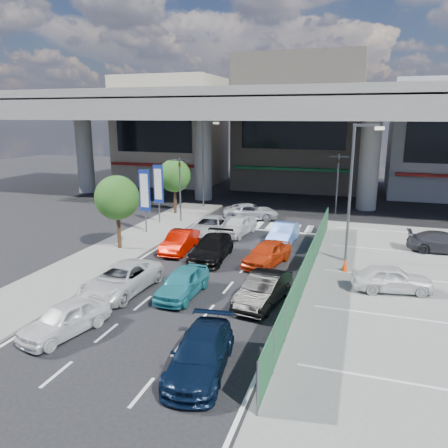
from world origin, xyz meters
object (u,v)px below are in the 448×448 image
(crossing_wagon_silver, at_px, (251,212))
(sedan_white_front_mid, at_px, (238,226))
(taxi_orange_left, at_px, (180,241))
(traffic_light_right, at_px, (338,169))
(van_white_back_left, at_px, (65,319))
(traffic_cone, at_px, (345,265))
(tree_near, at_px, (117,198))
(street_lamp_left, at_px, (205,157))
(sedan_white_mid_left, at_px, (121,279))
(sedan_black_mid, at_px, (211,248))
(signboard_near, at_px, (145,192))
(parked_sedan_white, at_px, (392,278))
(street_lamp_right, at_px, (354,182))
(wagon_silver_front_left, at_px, (210,227))
(traffic_light_left, at_px, (180,174))
(minivan_navy_back, at_px, (200,354))
(kei_truck_front_right, at_px, (283,234))
(taxi_teal_mid, at_px, (182,282))
(signboard_far, at_px, (158,186))
(hatch_black_mid_right, at_px, (263,290))
(taxi_orange_right, at_px, (267,253))
(parked_sedan_dgrey, at_px, (444,242))

(crossing_wagon_silver, bearing_deg, sedan_white_front_mid, 166.16)
(taxi_orange_left, distance_m, sedan_white_front_mid, 5.51)
(traffic_light_right, height_order, van_white_back_left, traffic_light_right)
(traffic_cone, bearing_deg, tree_near, -179.41)
(street_lamp_left, relative_size, sedan_white_mid_left, 1.61)
(sedan_black_mid, height_order, crossing_wagon_silver, sedan_black_mid)
(signboard_near, distance_m, taxi_orange_left, 5.72)
(parked_sedan_white, bearing_deg, traffic_cone, 35.35)
(sedan_black_mid, bearing_deg, street_lamp_right, 10.67)
(crossing_wagon_silver, bearing_deg, tree_near, 133.64)
(van_white_back_left, bearing_deg, tree_near, 124.48)
(sedan_white_mid_left, distance_m, wagon_silver_front_left, 11.07)
(traffic_light_left, xyz_separation_m, minivan_navy_back, (9.13, -19.32, -3.29))
(tree_near, relative_size, kei_truck_front_right, 1.15)
(kei_truck_front_right, bearing_deg, traffic_light_left, 160.94)
(van_white_back_left, bearing_deg, traffic_light_right, 85.52)
(taxi_teal_mid, bearing_deg, sedan_white_mid_left, -168.14)
(sedan_black_mid, xyz_separation_m, sedan_white_front_mid, (-0.04, 5.78, 0.00))
(street_lamp_right, bearing_deg, sedan_black_mid, -165.70)
(parked_sedan_white, bearing_deg, wagon_silver_front_left, 48.99)
(kei_truck_front_right, relative_size, traffic_cone, 5.56)
(parked_sedan_white, bearing_deg, signboard_far, 51.10)
(street_lamp_right, xyz_separation_m, parked_sedan_white, (2.18, -4.06, -4.06))
(street_lamp_left, xyz_separation_m, signboard_near, (-0.87, -10.01, -1.71))
(tree_near, xyz_separation_m, taxi_orange_left, (3.88, 0.80, -2.73))
(minivan_navy_back, height_order, sedan_black_mid, sedan_black_mid)
(traffic_light_left, relative_size, traffic_cone, 6.90)
(sedan_black_mid, bearing_deg, sedan_white_mid_left, -115.41)
(street_lamp_right, xyz_separation_m, minivan_navy_back, (-4.25, -13.32, -4.12))
(traffic_light_right, distance_m, hatch_black_mid_right, 20.66)
(tree_near, bearing_deg, sedan_white_front_mid, 42.70)
(street_lamp_right, bearing_deg, tree_near, -171.97)
(signboard_far, bearing_deg, sedan_black_mid, -45.47)
(van_white_back_left, xyz_separation_m, sedan_white_front_mid, (2.34, 16.30, 0.04))
(tree_near, xyz_separation_m, taxi_orange_right, (9.69, 0.01, -2.70))
(taxi_teal_mid, relative_size, crossing_wagon_silver, 0.86)
(sedan_black_mid, bearing_deg, kei_truck_front_right, 48.60)
(tree_near, height_order, taxi_orange_right, tree_near)
(taxi_orange_left, height_order, taxi_orange_right, taxi_orange_right)
(traffic_light_left, relative_size, traffic_light_right, 1.00)
(street_lamp_right, distance_m, sedan_white_front_mid, 9.68)
(hatch_black_mid_right, relative_size, parked_sedan_dgrey, 0.96)
(traffic_light_left, xyz_separation_m, traffic_cone, (13.26, -7.85, -3.50))
(signboard_far, relative_size, tree_near, 0.98)
(sedan_white_mid_left, height_order, parked_sedan_white, sedan_white_mid_left)
(hatch_black_mid_right, height_order, taxi_orange_left, hatch_black_mid_right)
(traffic_cone, bearing_deg, kei_truck_front_right, 134.16)
(traffic_light_right, bearing_deg, parked_sedan_dgrey, -52.29)
(signboard_far, bearing_deg, taxi_orange_right, -34.18)
(street_lamp_right, distance_m, sedan_white_mid_left, 13.82)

